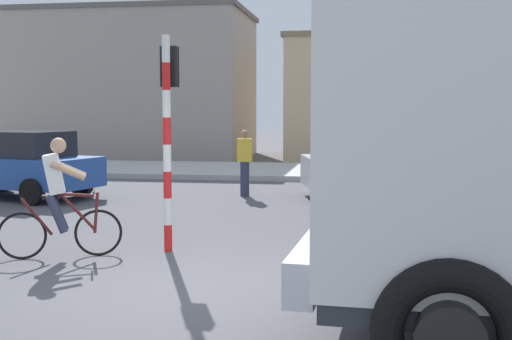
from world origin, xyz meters
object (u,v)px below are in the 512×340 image
at_px(car_red_near, 18,164).
at_px(traffic_light_pole, 168,113).
at_px(car_far_side, 389,164).
at_px(pedestrian_near_kerb, 245,162).
at_px(cyclist, 59,198).

bearing_deg(car_red_near, traffic_light_pole, -44.28).
height_order(car_far_side, pedestrian_near_kerb, pedestrian_near_kerb).
height_order(traffic_light_pole, pedestrian_near_kerb, traffic_light_pole).
bearing_deg(cyclist, traffic_light_pole, 28.68).
xyz_separation_m(cyclist, car_far_side, (4.88, 7.41, -0.05)).
distance_m(cyclist, car_far_side, 8.88).
bearing_deg(traffic_light_pole, cyclist, -151.32).
bearing_deg(car_far_side, cyclist, -123.36).
distance_m(cyclist, car_red_near, 7.10).
bearing_deg(traffic_light_pole, pedestrian_near_kerb, 89.90).
bearing_deg(pedestrian_near_kerb, car_red_near, -167.56).
bearing_deg(traffic_light_pole, car_far_side, 62.34).
relative_size(cyclist, car_red_near, 0.40).
relative_size(traffic_light_pole, car_far_side, 0.75).
bearing_deg(car_far_side, pedestrian_near_kerb, -174.85).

